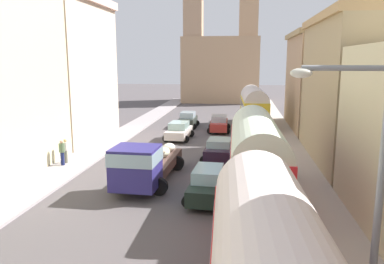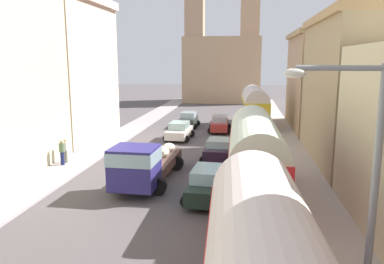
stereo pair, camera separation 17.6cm
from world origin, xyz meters
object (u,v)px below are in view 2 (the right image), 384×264
object	(u,v)px
parked_bus_1	(255,154)
streetlamp_near	(360,196)
car_2	(207,184)
pedestrian_2	(66,150)
car_3	(219,150)
car_4	(220,124)
parked_bus_2	(254,105)
car_0	(179,131)
car_1	(188,120)
pedestrian_1	(62,152)
cargo_truck_0	(144,163)

from	to	relation	value
parked_bus_1	streetlamp_near	size ratio (longest dim) A/B	1.38
car_2	pedestrian_2	distance (m)	11.06
parked_bus_1	pedestrian_2	bearing A→B (deg)	157.92
parked_bus_1	car_3	world-z (taller)	parked_bus_1
parked_bus_1	car_4	size ratio (longest dim) A/B	2.26
parked_bus_2	car_4	bearing A→B (deg)	-133.75
car_4	car_0	bearing A→B (deg)	-128.01
car_1	streetlamp_near	xyz separation A→B (m)	(8.06, -30.17, 3.25)
car_1	pedestrian_1	bearing A→B (deg)	-110.60
car_3	pedestrian_1	distance (m)	10.31
cargo_truck_0	pedestrian_1	world-z (taller)	cargo_truck_0
car_2	car_4	size ratio (longest dim) A/B	1.05
car_0	car_1	size ratio (longest dim) A/B	1.12
car_4	pedestrian_2	world-z (taller)	pedestrian_2
car_0	parked_bus_1	bearing A→B (deg)	-66.37
streetlamp_near	car_3	bearing A→B (deg)	103.09
car_4	pedestrian_2	size ratio (longest dim) A/B	2.35
parked_bus_2	car_4	distance (m)	5.03
cargo_truck_0	car_0	distance (m)	12.62
car_0	car_2	size ratio (longest dim) A/B	0.95
streetlamp_near	car_4	bearing A→B (deg)	99.51
car_0	car_1	distance (m)	6.00
parked_bus_1	car_4	distance (m)	18.40
cargo_truck_0	car_3	bearing A→B (deg)	57.91
car_1	car_3	size ratio (longest dim) A/B	0.96
parked_bus_2	pedestrian_1	world-z (taller)	parked_bus_2
car_0	car_1	bearing A→B (deg)	90.86
parked_bus_1	pedestrian_1	world-z (taller)	parked_bus_1
pedestrian_1	pedestrian_2	bearing A→B (deg)	94.16
parked_bus_1	streetlamp_near	bearing A→B (deg)	-79.66
car_2	pedestrian_1	xyz separation A→B (m)	(-9.79, 4.46, 0.22)
cargo_truck_0	car_0	world-z (taller)	cargo_truck_0
parked_bus_2	car_4	world-z (taller)	parked_bus_2
car_2	car_3	bearing A→B (deg)	89.23
parked_bus_1	car_0	distance (m)	15.33
car_4	pedestrian_2	xyz separation A→B (m)	(-9.25, -13.19, 0.22)
cargo_truck_0	car_2	bearing A→B (deg)	-22.72
car_3	car_4	bearing A→B (deg)	93.62
car_2	pedestrian_2	size ratio (longest dim) A/B	2.47
parked_bus_1	pedestrian_1	xyz separation A→B (m)	(-12.09, 4.33, -1.32)
car_2	car_1	bearing A→B (deg)	101.01
parked_bus_1	cargo_truck_0	bearing A→B (deg)	166.85
pedestrian_2	parked_bus_1	bearing A→B (deg)	-22.08
car_4	pedestrian_1	distance (m)	16.57
car_2	car_4	bearing A→B (deg)	91.85
car_2	car_0	bearing A→B (deg)	105.16
pedestrian_2	streetlamp_near	size ratio (longest dim) A/B	0.26
parked_bus_2	car_2	size ratio (longest dim) A/B	2.20
car_4	car_1	bearing A→B (deg)	150.64
parked_bus_2	car_2	distance (m)	21.94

